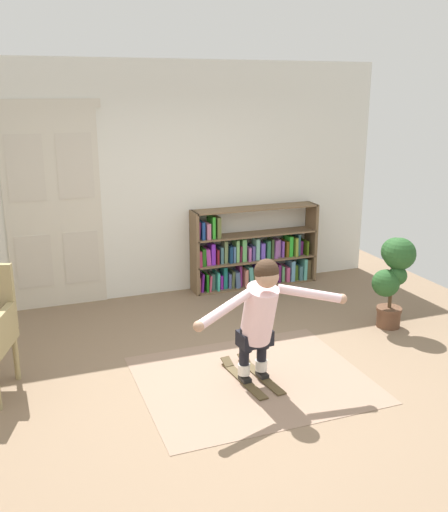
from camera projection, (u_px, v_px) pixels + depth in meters
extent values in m
plane|color=#7E664F|center=(233.00, 382.00, 5.19)|extent=(7.20, 7.20, 0.00)
cube|color=silver|center=(157.00, 181.00, 7.12)|extent=(6.00, 0.10, 2.90)
cube|color=beige|center=(30.00, 213.00, 6.62)|extent=(0.55, 0.04, 2.35)
cube|color=beige|center=(25.00, 168.00, 6.46)|extent=(0.41, 0.01, 0.76)
cube|color=beige|center=(34.00, 262.00, 6.77)|extent=(0.41, 0.01, 0.64)
cube|color=beige|center=(78.00, 209.00, 6.81)|extent=(0.55, 0.04, 2.35)
cube|color=beige|center=(75.00, 166.00, 6.65)|extent=(0.41, 0.01, 0.76)
cube|color=beige|center=(82.00, 257.00, 6.96)|extent=(0.41, 0.01, 0.64)
cube|color=beige|center=(45.00, 103.00, 6.37)|extent=(1.22, 0.04, 0.10)
cube|color=#8D715E|center=(252.00, 379.00, 5.23)|extent=(2.03, 1.68, 0.01)
cube|color=brown|center=(195.00, 253.00, 7.32)|extent=(0.04, 0.30, 1.07)
cube|color=brown|center=(311.00, 241.00, 7.89)|extent=(0.04, 0.30, 1.07)
cube|color=brown|center=(254.00, 284.00, 7.76)|extent=(1.69, 0.30, 0.02)
cube|color=brown|center=(255.00, 259.00, 7.66)|extent=(1.69, 0.30, 0.02)
cube|color=brown|center=(255.00, 234.00, 7.56)|extent=(1.69, 0.30, 0.02)
cube|color=brown|center=(256.00, 208.00, 7.46)|extent=(1.69, 0.30, 0.02)
cube|color=#C74E67|center=(198.00, 284.00, 7.45)|extent=(0.04, 0.15, 0.19)
cube|color=#631B8F|center=(201.00, 281.00, 7.46)|extent=(0.05, 0.20, 0.24)
cube|color=#197418|center=(206.00, 281.00, 7.46)|extent=(0.03, 0.20, 0.24)
cube|color=#C54666|center=(208.00, 282.00, 7.48)|extent=(0.04, 0.20, 0.21)
cube|color=#406B62|center=(212.00, 281.00, 7.52)|extent=(0.05, 0.16, 0.22)
cube|color=#3DC1AC|center=(216.00, 280.00, 7.52)|extent=(0.03, 0.23, 0.24)
cube|color=purple|center=(220.00, 281.00, 7.56)|extent=(0.04, 0.16, 0.18)
cube|color=#1A7671|center=(223.00, 277.00, 7.58)|extent=(0.05, 0.18, 0.29)
cube|color=#5662A9|center=(228.00, 280.00, 7.61)|extent=(0.03, 0.19, 0.20)
cube|color=#485736|center=(231.00, 278.00, 7.60)|extent=(0.05, 0.20, 0.23)
cube|color=#4C648C|center=(235.00, 278.00, 7.63)|extent=(0.07, 0.22, 0.22)
cube|color=#8F3184|center=(239.00, 275.00, 7.65)|extent=(0.03, 0.17, 0.28)
cube|color=tan|center=(244.00, 277.00, 7.65)|extent=(0.05, 0.21, 0.24)
cube|color=teal|center=(248.00, 275.00, 7.68)|extent=(0.08, 0.23, 0.27)
cube|color=#8B8D4E|center=(253.00, 276.00, 7.72)|extent=(0.03, 0.15, 0.21)
cube|color=#5D35C9|center=(257.00, 275.00, 7.73)|extent=(0.05, 0.20, 0.24)
cube|color=olive|center=(262.00, 274.00, 7.75)|extent=(0.05, 0.23, 0.25)
cube|color=#B2B143|center=(266.00, 274.00, 7.78)|extent=(0.06, 0.16, 0.22)
cube|color=olive|center=(271.00, 272.00, 7.80)|extent=(0.03, 0.20, 0.27)
cube|color=#3D3A91|center=(274.00, 272.00, 7.81)|extent=(0.03, 0.15, 0.25)
cube|color=#5F2061|center=(277.00, 272.00, 7.84)|extent=(0.04, 0.20, 0.25)
cube|color=#68B776|center=(281.00, 273.00, 7.85)|extent=(0.04, 0.14, 0.21)
cube|color=#CB5083|center=(285.00, 273.00, 7.89)|extent=(0.04, 0.24, 0.20)
cube|color=#649FC4|center=(290.00, 270.00, 7.87)|extent=(0.05, 0.21, 0.29)
cube|color=#395A19|center=(294.00, 271.00, 7.91)|extent=(0.06, 0.18, 0.22)
cube|color=#43737F|center=(298.00, 271.00, 7.95)|extent=(0.05, 0.23, 0.20)
cube|color=#55AC9F|center=(302.00, 268.00, 7.95)|extent=(0.04, 0.24, 0.30)
cube|color=brown|center=(307.00, 268.00, 7.96)|extent=(0.05, 0.15, 0.28)
cube|color=#9B2B4F|center=(198.00, 258.00, 7.34)|extent=(0.05, 0.23, 0.21)
cube|color=#1E5E16|center=(202.00, 257.00, 7.35)|extent=(0.05, 0.19, 0.23)
cube|color=#B03CAB|center=(206.00, 256.00, 7.40)|extent=(0.07, 0.20, 0.22)
cube|color=purple|center=(211.00, 253.00, 7.41)|extent=(0.05, 0.19, 0.28)
cube|color=maroon|center=(216.00, 256.00, 7.43)|extent=(0.03, 0.18, 0.19)
cube|color=#3E6B76|center=(220.00, 254.00, 7.47)|extent=(0.04, 0.20, 0.22)
cube|color=#6F8856|center=(224.00, 251.00, 7.47)|extent=(0.05, 0.15, 0.29)
cube|color=navy|center=(229.00, 254.00, 7.49)|extent=(0.04, 0.19, 0.22)
cube|color=#456A99|center=(232.00, 253.00, 7.52)|extent=(0.03, 0.20, 0.22)
cube|color=#7CC371|center=(236.00, 250.00, 7.53)|extent=(0.04, 0.19, 0.29)
cube|color=#4C172B|center=(239.00, 253.00, 7.55)|extent=(0.04, 0.19, 0.21)
cube|color=#62B968|center=(242.00, 249.00, 7.55)|extent=(0.06, 0.18, 0.30)
cube|color=#B25BAA|center=(247.00, 253.00, 7.59)|extent=(0.03, 0.22, 0.19)
cube|color=#4C4890|center=(251.00, 252.00, 7.62)|extent=(0.04, 0.23, 0.20)
cube|color=#78BAA8|center=(256.00, 248.00, 7.61)|extent=(0.05, 0.17, 0.29)
cube|color=#684ECF|center=(261.00, 250.00, 7.66)|extent=(0.06, 0.18, 0.22)
cube|color=#2F7053|center=(267.00, 249.00, 7.67)|extent=(0.05, 0.14, 0.24)
cube|color=#344F29|center=(271.00, 248.00, 7.69)|extent=(0.03, 0.15, 0.26)
cube|color=#8F539F|center=(274.00, 248.00, 7.70)|extent=(0.06, 0.18, 0.25)
cube|color=#9A65A6|center=(277.00, 247.00, 7.75)|extent=(0.04, 0.16, 0.25)
cube|color=purple|center=(281.00, 248.00, 7.75)|extent=(0.03, 0.16, 0.22)
cube|color=brown|center=(285.00, 248.00, 7.77)|extent=(0.04, 0.21, 0.22)
cube|color=green|center=(288.00, 245.00, 7.79)|extent=(0.05, 0.21, 0.28)
cube|color=olive|center=(293.00, 246.00, 7.80)|extent=(0.04, 0.22, 0.26)
cube|color=#2A5A69|center=(296.00, 244.00, 7.83)|extent=(0.04, 0.19, 0.29)
cube|color=#5E1962|center=(299.00, 247.00, 7.87)|extent=(0.04, 0.14, 0.19)
cube|color=#3E6011|center=(304.00, 247.00, 7.87)|extent=(0.03, 0.22, 0.20)
cube|color=#621952|center=(197.00, 230.00, 7.26)|extent=(0.06, 0.16, 0.23)
cube|color=navy|center=(201.00, 230.00, 7.28)|extent=(0.04, 0.23, 0.23)
cube|color=#B46889|center=(206.00, 230.00, 7.29)|extent=(0.05, 0.22, 0.21)
cube|color=green|center=(211.00, 227.00, 7.32)|extent=(0.04, 0.24, 0.28)
cube|color=#5C6533|center=(217.00, 227.00, 7.34)|extent=(0.05, 0.21, 0.27)
cylinder|color=#98885B|center=(16.00, 358.00, 5.18)|extent=(0.06, 0.06, 0.42)
cube|color=#98885B|center=(3.00, 328.00, 4.82)|extent=(0.23, 0.55, 0.28)
cylinder|color=brown|center=(388.00, 317.00, 6.37)|extent=(0.26, 0.26, 0.23)
cylinder|color=brown|center=(389.00, 309.00, 6.35)|extent=(0.28, 0.28, 0.04)
cylinder|color=#4C3823|center=(391.00, 292.00, 6.29)|extent=(0.04, 0.04, 0.36)
sphere|color=#255124|center=(395.00, 252.00, 6.24)|extent=(0.31, 0.31, 0.31)
sphere|color=#255124|center=(397.00, 276.00, 6.21)|extent=(0.21, 0.21, 0.21)
sphere|color=#255124|center=(400.00, 254.00, 6.19)|extent=(0.35, 0.35, 0.35)
sphere|color=#255124|center=(386.00, 283.00, 6.21)|extent=(0.30, 0.30, 0.30)
cube|color=brown|center=(244.00, 380.00, 5.19)|extent=(0.16, 0.75, 0.01)
cube|color=brown|center=(227.00, 362.00, 5.48)|extent=(0.10, 0.12, 0.06)
cube|color=black|center=(245.00, 379.00, 5.17)|extent=(0.09, 0.13, 0.04)
cube|color=brown|center=(261.00, 376.00, 5.27)|extent=(0.16, 0.75, 0.01)
cube|color=brown|center=(244.00, 358.00, 5.55)|extent=(0.10, 0.12, 0.06)
cube|color=black|center=(262.00, 375.00, 5.24)|extent=(0.09, 0.13, 0.04)
cylinder|color=white|center=(244.00, 369.00, 5.16)|extent=(0.12, 0.12, 0.10)
cylinder|color=black|center=(244.00, 349.00, 5.10)|extent=(0.10, 0.10, 0.30)
cylinder|color=black|center=(246.00, 340.00, 5.05)|extent=(0.12, 0.12, 0.22)
cylinder|color=white|center=(261.00, 365.00, 5.23)|extent=(0.12, 0.12, 0.10)
cylinder|color=black|center=(262.00, 345.00, 5.18)|extent=(0.10, 0.10, 0.30)
cylinder|color=black|center=(264.00, 336.00, 5.12)|extent=(0.12, 0.12, 0.22)
cube|color=black|center=(255.00, 338.00, 5.09)|extent=(0.32, 0.21, 0.14)
cylinder|color=silver|center=(259.00, 314.00, 4.96)|extent=(0.32, 0.43, 0.57)
sphere|color=tan|center=(267.00, 276.00, 4.75)|extent=(0.22, 0.22, 0.20)
sphere|color=#382619|center=(267.00, 271.00, 4.74)|extent=(0.23, 0.23, 0.21)
cylinder|color=silver|center=(224.00, 309.00, 4.59)|extent=(0.56, 0.33, 0.20)
sphere|color=tan|center=(199.00, 326.00, 4.41)|extent=(0.10, 0.10, 0.09)
cylinder|color=silver|center=(310.00, 294.00, 4.95)|extent=(0.59, 0.23, 0.20)
sphere|color=tan|center=(342.00, 299.00, 4.99)|extent=(0.10, 0.10, 0.09)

